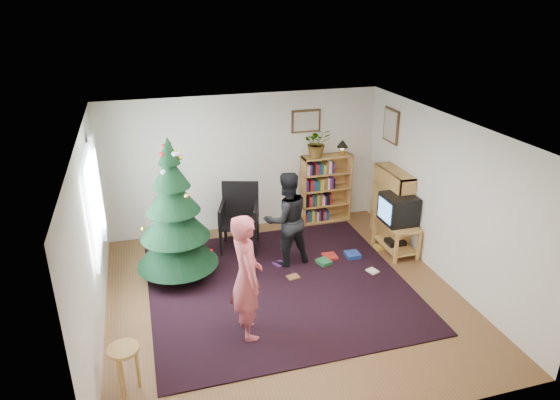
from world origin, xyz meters
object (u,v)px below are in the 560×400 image
object	(u,v)px
armchair	(238,213)
potted_plant	(317,143)
christmas_tree	(175,222)
person_by_chair	(286,219)
picture_back	(306,121)
picture_right	(391,126)
bookshelf_back	(326,188)
stool	(124,357)
person_standing	(247,277)
crt_tv	(398,209)
table_lamp	(342,145)
bookshelf_right	(392,205)
tv_stand	(396,234)

from	to	relation	value
armchair	potted_plant	world-z (taller)	potted_plant
christmas_tree	person_by_chair	bearing A→B (deg)	-1.74
armchair	picture_back	bearing A→B (deg)	44.83
picture_right	armchair	world-z (taller)	picture_right
bookshelf_back	stool	size ratio (longest dim) A/B	2.27
person_standing	potted_plant	bearing A→B (deg)	-37.10
christmas_tree	crt_tv	bearing A→B (deg)	-3.03
armchair	person_standing	xyz separation A→B (m)	(-0.38, -2.40, 0.22)
table_lamp	armchair	bearing A→B (deg)	-164.07
table_lamp	christmas_tree	bearing A→B (deg)	-157.46
bookshelf_back	table_lamp	size ratio (longest dim) A/B	4.57
picture_back	person_by_chair	bearing A→B (deg)	-118.53
christmas_tree	table_lamp	xyz separation A→B (m)	(3.24, 1.35, 0.55)
christmas_tree	bookshelf_back	distance (m)	3.25
potted_plant	christmas_tree	bearing A→B (deg)	-153.87
crt_tv	person_standing	world-z (taller)	person_standing
bookshelf_right	person_standing	distance (m)	3.59
armchair	person_by_chair	world-z (taller)	person_by_chair
picture_back	person_standing	world-z (taller)	picture_back
bookshelf_back	person_standing	size ratio (longest dim) A/B	0.77
bookshelf_right	christmas_tree	bearing A→B (deg)	93.80
bookshelf_back	person_by_chair	size ratio (longest dim) A/B	0.83
christmas_tree	person_standing	xyz separation A→B (m)	(0.72, -1.66, -0.10)
picture_back	person_by_chair	size ratio (longest dim) A/B	0.35
picture_back	christmas_tree	world-z (taller)	christmas_tree
picture_right	tv_stand	world-z (taller)	picture_right
picture_back	christmas_tree	size ratio (longest dim) A/B	0.24
picture_right	table_lamp	size ratio (longest dim) A/B	2.11
christmas_tree	bookshelf_right	size ratio (longest dim) A/B	1.74
tv_stand	potted_plant	bearing A→B (deg)	120.10
crt_tv	stool	distance (m)	4.89
bookshelf_right	table_lamp	world-z (taller)	table_lamp
bookshelf_right	person_standing	xyz separation A→B (m)	(-3.03, -1.91, 0.18)
picture_back	stool	bearing A→B (deg)	-131.84
tv_stand	armchair	xyz separation A→B (m)	(-2.53, 0.93, 0.30)
picture_back	table_lamp	size ratio (longest dim) A/B	1.93
potted_plant	tv_stand	bearing A→B (deg)	-59.90
tv_stand	stool	distance (m)	4.88
picture_back	armchair	world-z (taller)	picture_back
picture_back	bookshelf_back	xyz separation A→B (m)	(0.38, -0.14, -1.29)
person_by_chair	picture_back	bearing A→B (deg)	-127.34
person_standing	potted_plant	xyz separation A→B (m)	(2.02, 3.01, 0.73)
crt_tv	christmas_tree	bearing A→B (deg)	176.97
picture_right	person_by_chair	xyz separation A→B (m)	(-2.16, -0.81, -1.16)
crt_tv	armchair	bearing A→B (deg)	159.90
bookshelf_right	armchair	distance (m)	2.70
potted_plant	table_lamp	bearing A→B (deg)	-0.00
christmas_tree	person_standing	size ratio (longest dim) A/B	1.34
christmas_tree	bookshelf_back	world-z (taller)	christmas_tree
potted_plant	bookshelf_back	bearing A→B (deg)	0.00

